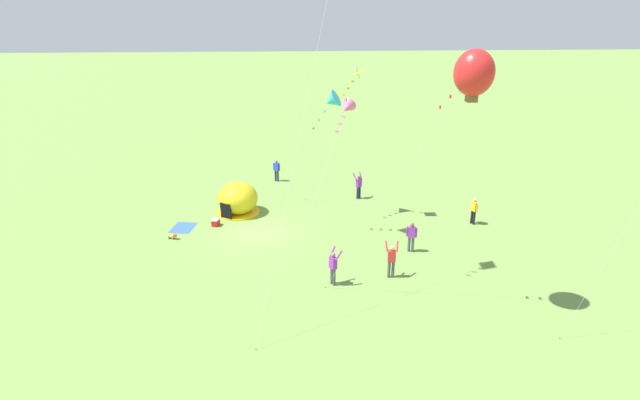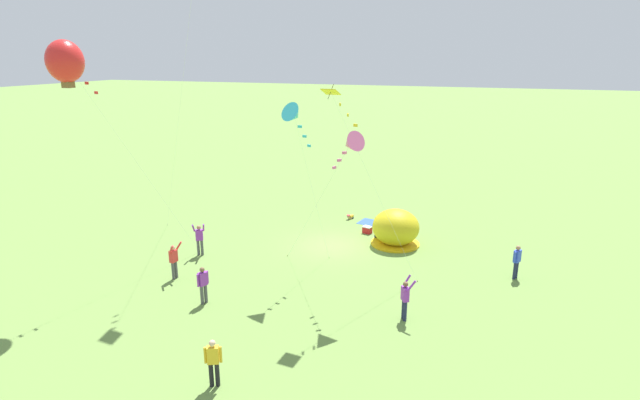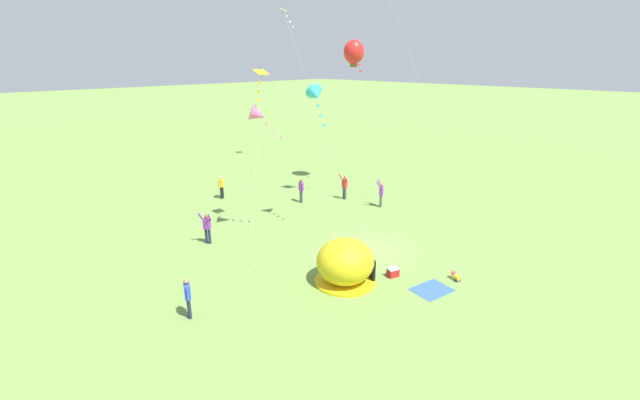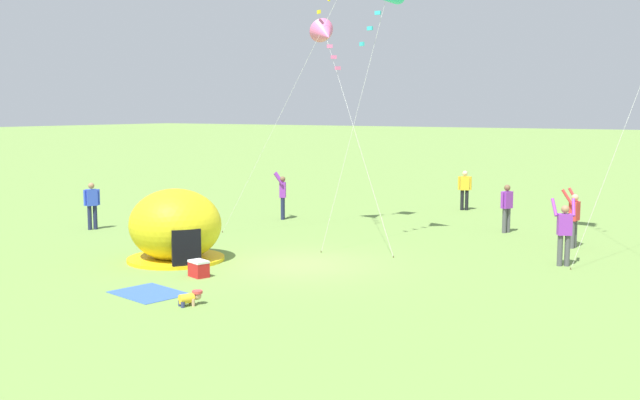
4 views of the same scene
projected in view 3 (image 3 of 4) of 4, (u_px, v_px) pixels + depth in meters
name	position (u px, v px, depth m)	size (l,w,h in m)	color
ground_plane	(365.00, 251.00, 23.04)	(300.00, 300.00, 0.00)	olive
popup_tent	(345.00, 262.00, 19.50)	(2.81, 2.81, 2.10)	gold
picnic_blanket	(432.00, 290.00, 19.11)	(1.70, 1.30, 0.01)	#3359A5
cooler_box	(393.00, 272.00, 20.25)	(0.62, 0.51, 0.44)	red
toddler_crawling	(456.00, 276.00, 19.94)	(0.40, 0.55, 0.32)	gold
person_watching_sky	(207.00, 227.00, 23.63)	(0.66, 0.72, 1.89)	#1E2347
person_center_field	(221.00, 186.00, 31.41)	(0.54, 0.38, 1.72)	black
person_flying_kite	(344.00, 186.00, 31.24)	(0.51, 0.68, 1.89)	#4C4C51
person_with_toddler	(301.00, 189.00, 30.54)	(0.36, 0.55, 1.72)	#4C4C51
person_far_back	(188.00, 296.00, 16.80)	(0.38, 0.54, 1.72)	#1E2347
person_arms_raised	(381.00, 193.00, 29.58)	(0.72, 0.65, 1.89)	#4C4C51
kite_white	(287.00, 18.00, 38.07)	(1.41, 6.34, 14.31)	silver
kite_yellow	(260.00, 81.00, 22.79)	(3.88, 3.33, 9.47)	silver
kite_red	(354.00, 52.00, 31.71)	(3.05, 6.15, 11.22)	silver
kite_pink	(258.00, 115.00, 22.77)	(5.15, 3.93, 7.58)	silver
kite_cyan	(316.00, 95.00, 23.73)	(1.54, 3.14, 8.53)	silver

